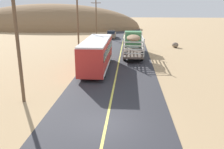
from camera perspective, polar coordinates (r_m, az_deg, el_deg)
The scene contains 11 objects.
ground_plane at distance 14.60m, azimuth -1.39°, elevation -11.66°, with size 240.00×240.00×0.00m, color tan.
road_surface at distance 14.60m, azimuth -1.39°, elevation -11.63°, with size 8.00×120.00×0.02m, color #2D2D33.
road_centre_line at distance 14.59m, azimuth -1.39°, elevation -11.59°, with size 0.16×117.60×0.00m, color #D8CC4C.
livestock_truck at distance 34.69m, azimuth 5.00°, elevation 7.85°, with size 2.53×9.70×3.02m.
bus at distance 26.11m, azimuth -3.62°, elevation 5.00°, with size 2.54×10.00×3.21m.
car_far at distance 51.29m, azimuth -0.18°, elevation 9.40°, with size 1.80×4.40×1.46m.
power_pole_near at distance 17.75m, azimuth -21.43°, elevation 7.83°, with size 2.20×0.24×8.56m.
power_pole_mid at distance 36.32m, azimuth -8.06°, elevation 12.21°, with size 2.20×0.24×8.14m.
power_pole_far at distance 55.57m, azimuth -3.75°, elevation 13.45°, with size 2.20×0.24×7.68m.
boulder_near_shoulder at distance 41.08m, azimuth 14.68°, elevation 6.76°, with size 1.03×1.17×0.84m, color #756656.
distant_hill at distance 74.90m, azimuth -14.19°, elevation 10.56°, with size 52.22×24.23×13.96m, color olive.
Camera 1 is at (1.30, -12.84, 6.84)m, focal length 38.78 mm.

